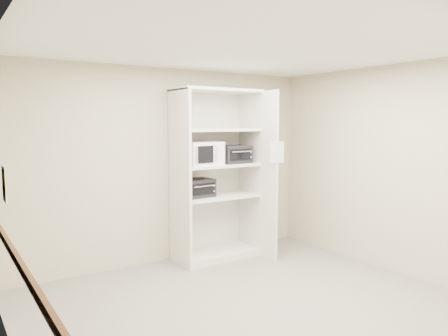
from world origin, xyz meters
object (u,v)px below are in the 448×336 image
toaster_oven_upper (234,154)px  toaster_oven_lower (196,188)px  shelving_unit (219,180)px  microwave (201,153)px

toaster_oven_upper → toaster_oven_lower: bearing=170.2°
shelving_unit → toaster_oven_lower: shelving_unit is taller
shelving_unit → toaster_oven_lower: size_ratio=5.36×
microwave → toaster_oven_upper: (0.54, -0.02, -0.03)m
toaster_oven_upper → microwave: bearing=175.4°
microwave → toaster_oven_lower: 0.49m
shelving_unit → toaster_oven_upper: bearing=-16.6°
shelving_unit → toaster_oven_lower: 0.38m
toaster_oven_upper → toaster_oven_lower: size_ratio=0.99×
toaster_oven_upper → toaster_oven_lower: toaster_oven_upper is taller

